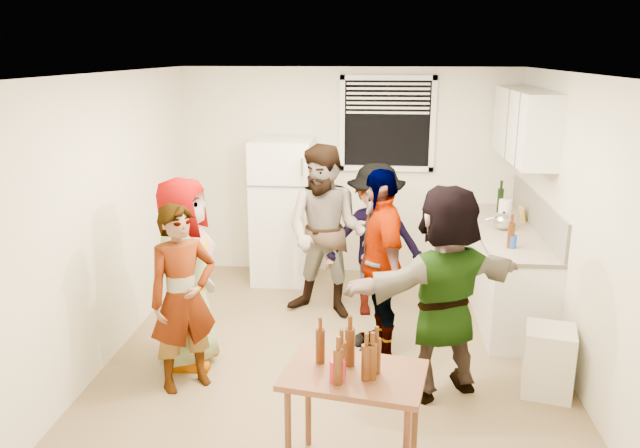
# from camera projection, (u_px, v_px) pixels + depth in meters

# --- Properties ---
(room) EXTENTS (4.00, 4.50, 2.50)m
(room) POSITION_uv_depth(u_px,v_px,m) (335.00, 352.00, 5.73)
(room) COLOR silver
(room) RESTS_ON ground
(window) EXTENTS (1.12, 0.10, 1.06)m
(window) POSITION_uv_depth(u_px,v_px,m) (387.00, 124.00, 7.31)
(window) COLOR white
(window) RESTS_ON room
(refrigerator) EXTENTS (0.70, 0.70, 1.70)m
(refrigerator) POSITION_uv_depth(u_px,v_px,m) (283.00, 211.00, 7.37)
(refrigerator) COLOR white
(refrigerator) RESTS_ON ground
(counter_lower) EXTENTS (0.60, 2.20, 0.86)m
(counter_lower) POSITION_uv_depth(u_px,v_px,m) (503.00, 272.00, 6.56)
(counter_lower) COLOR white
(counter_lower) RESTS_ON ground
(countertop) EXTENTS (0.64, 2.22, 0.04)m
(countertop) POSITION_uv_depth(u_px,v_px,m) (507.00, 231.00, 6.44)
(countertop) COLOR #BAAA93
(countertop) RESTS_ON counter_lower
(backsplash) EXTENTS (0.03, 2.20, 0.36)m
(backsplash) POSITION_uv_depth(u_px,v_px,m) (537.00, 213.00, 6.37)
(backsplash) COLOR #B4AEA4
(backsplash) RESTS_ON countertop
(upper_cabinets) EXTENTS (0.34, 1.60, 0.70)m
(upper_cabinets) POSITION_uv_depth(u_px,v_px,m) (525.00, 125.00, 6.34)
(upper_cabinets) COLOR white
(upper_cabinets) RESTS_ON room
(kettle) EXTENTS (0.30, 0.27, 0.20)m
(kettle) POSITION_uv_depth(u_px,v_px,m) (503.00, 229.00, 6.42)
(kettle) COLOR silver
(kettle) RESTS_ON countertop
(paper_towel) EXTENTS (0.13, 0.13, 0.29)m
(paper_towel) POSITION_uv_depth(u_px,v_px,m) (504.00, 227.00, 6.52)
(paper_towel) COLOR white
(paper_towel) RESTS_ON countertop
(wine_bottle) EXTENTS (0.07, 0.07, 0.27)m
(wine_bottle) POSITION_uv_depth(u_px,v_px,m) (499.00, 212.00, 7.12)
(wine_bottle) COLOR black
(wine_bottle) RESTS_ON countertop
(beer_bottle_counter) EXTENTS (0.06, 0.06, 0.24)m
(beer_bottle_counter) POSITION_uv_depth(u_px,v_px,m) (510.00, 248.00, 5.82)
(beer_bottle_counter) COLOR #47230C
(beer_bottle_counter) RESTS_ON countertop
(blue_cup) EXTENTS (0.09, 0.09, 0.12)m
(blue_cup) POSITION_uv_depth(u_px,v_px,m) (511.00, 248.00, 5.83)
(blue_cup) COLOR blue
(blue_cup) RESTS_ON countertop
(picture_frame) EXTENTS (0.02, 0.18, 0.15)m
(picture_frame) POSITION_uv_depth(u_px,v_px,m) (522.00, 214.00, 6.74)
(picture_frame) COLOR #E7BF46
(picture_frame) RESTS_ON countertop
(trash_bin) EXTENTS (0.45, 0.45, 0.56)m
(trash_bin) POSITION_uv_depth(u_px,v_px,m) (548.00, 364.00, 5.00)
(trash_bin) COLOR silver
(trash_bin) RESTS_ON ground
(beer_bottle_table) EXTENTS (0.07, 0.07, 0.25)m
(beer_bottle_table) POSITION_uv_depth(u_px,v_px,m) (350.00, 365.00, 3.99)
(beer_bottle_table) COLOR #47230C
(beer_bottle_table) RESTS_ON serving_table
(red_cup) EXTENTS (0.10, 0.10, 0.13)m
(red_cup) POSITION_uv_depth(u_px,v_px,m) (337.00, 379.00, 3.81)
(red_cup) COLOR red
(red_cup) RESTS_ON serving_table
(guest_grey) EXTENTS (1.68, 0.83, 0.53)m
(guest_grey) POSITION_uv_depth(u_px,v_px,m) (191.00, 361.00, 5.57)
(guest_grey) COLOR #979797
(guest_grey) RESTS_ON ground
(guest_stripe) EXTENTS (1.40, 1.56, 0.37)m
(guest_stripe) POSITION_uv_depth(u_px,v_px,m) (188.00, 385.00, 5.18)
(guest_stripe) COLOR #141933
(guest_stripe) RESTS_ON ground
(guest_back_left) EXTENTS (1.32, 1.96, 0.68)m
(guest_back_left) POSITION_uv_depth(u_px,v_px,m) (326.00, 314.00, 6.58)
(guest_back_left) COLOR brown
(guest_back_left) RESTS_ON ground
(guest_back_right) EXTENTS (1.21, 1.71, 0.59)m
(guest_back_right) POSITION_uv_depth(u_px,v_px,m) (373.00, 312.00, 6.62)
(guest_back_right) COLOR #414146
(guest_back_right) RESTS_ON ground
(guest_black) EXTENTS (1.90, 1.40, 0.42)m
(guest_black) POSITION_uv_depth(u_px,v_px,m) (377.00, 349.00, 5.80)
(guest_black) COLOR black
(guest_black) RESTS_ON ground
(guest_orange) EXTENTS (2.22, 2.27, 0.51)m
(guest_orange) POSITION_uv_depth(u_px,v_px,m) (439.00, 390.00, 5.10)
(guest_orange) COLOR #EF795B
(guest_orange) RESTS_ON ground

